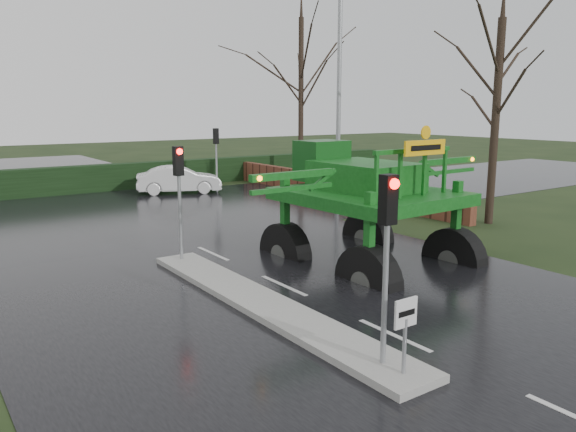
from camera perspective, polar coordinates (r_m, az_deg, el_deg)
ground at (r=11.99m, az=10.68°, el=-11.90°), size 140.00×140.00×0.00m
road_main at (r=19.92m, az=-10.29°, el=-2.63°), size 14.00×80.00×0.02m
road_cross at (r=25.39m, az=-15.98°, el=0.04°), size 80.00×12.00×0.02m
median_island at (r=13.37m, az=-2.64°, el=-8.88°), size 1.20×10.00×0.16m
hedge_row at (r=32.87m, az=-20.65°, el=3.47°), size 44.00×0.90×1.50m
brick_wall at (r=30.29m, az=3.07°, el=3.29°), size 0.40×20.00×1.20m
keep_left_sign at (r=9.76m, az=11.84°, el=-10.67°), size 0.50×0.07×1.35m
traffic_signal_near at (r=9.65m, az=10.07°, el=-1.34°), size 0.26×0.33×3.52m
traffic_signal_mid at (r=16.68m, az=-11.02°, el=3.76°), size 0.26×0.33×3.52m
traffic_signal_far at (r=31.29m, az=-7.32°, el=7.13°), size 0.26×0.33×3.52m
street_light_right at (r=25.50m, az=4.68°, el=13.98°), size 3.85×0.30×10.00m
tree_right_near at (r=23.81m, az=20.50°, el=11.65°), size 5.60×5.60×9.64m
tree_right_far at (r=35.57m, az=1.33°, el=13.95°), size 7.00×7.00×12.05m
crop_sprayer at (r=14.90m, az=7.72°, el=2.47°), size 9.26×5.93×5.17m
white_sedan at (r=31.38m, az=-10.97°, el=2.27°), size 4.78×3.11×1.49m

